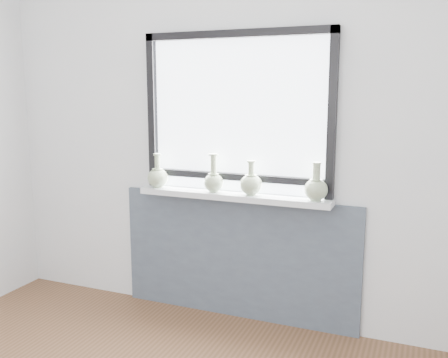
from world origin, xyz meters
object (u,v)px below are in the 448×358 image
at_px(windowsill, 233,196).
at_px(vase_b, 214,180).
at_px(vase_a, 158,177).
at_px(vase_c, 251,183).
at_px(vase_d, 316,188).

xyz_separation_m(windowsill, vase_b, (-0.13, -0.02, 0.10)).
height_order(vase_a, vase_c, vase_a).
distance_m(vase_a, vase_c, 0.69).
distance_m(vase_b, vase_c, 0.26).
xyz_separation_m(vase_c, vase_d, (0.42, -0.01, 0.00)).
distance_m(windowsill, vase_d, 0.56).
xyz_separation_m(vase_b, vase_d, (0.69, -0.00, 0.00)).
distance_m(windowsill, vase_a, 0.57).
bearing_deg(windowsill, vase_b, -172.54).
height_order(windowsill, vase_c, vase_c).
bearing_deg(vase_b, vase_a, -179.50).
bearing_deg(vase_a, vase_b, 0.50).
relative_size(vase_b, vase_d, 1.08).
bearing_deg(vase_c, vase_d, -0.80).
height_order(vase_a, vase_d, vase_d).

